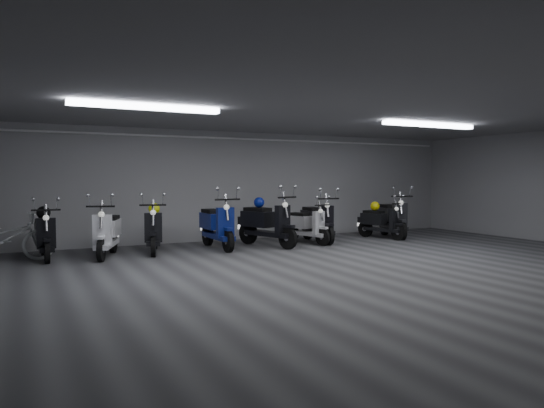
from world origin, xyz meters
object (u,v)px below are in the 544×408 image
scooter_7 (318,215)px  helmet_2 (43,213)px  helmet_0 (259,202)px  helmet_3 (154,209)px  scooter_8 (382,216)px  bicycle (4,233)px  scooter_2 (107,225)px  scooter_9 (393,211)px  scooter_3 (154,222)px  scooter_6 (307,219)px  scooter_4 (217,218)px  scooter_0 (45,228)px  helmet_1 (375,206)px  scooter_5 (267,216)px

scooter_7 → helmet_2: bearing=-176.3°
helmet_0 → helmet_3: 2.47m
scooter_8 → bicycle: 8.82m
scooter_2 → scooter_9: bearing=20.2°
helmet_2 → scooter_3: bearing=-8.6°
bicycle → helmet_2: bearing=-72.4°
scooter_6 → helmet_2: scooter_6 is taller
scooter_2 → scooter_4: scooter_4 is taller
scooter_3 → scooter_6: (3.71, -0.16, -0.06)m
scooter_0 → scooter_6: size_ratio=1.05×
scooter_6 → scooter_9: bearing=-13.5°
scooter_2 → scooter_8: scooter_2 is taller
helmet_0 → helmet_3: helmet_0 is taller
scooter_7 → scooter_9: scooter_9 is taller
helmet_1 → helmet_3: size_ratio=1.00×
scooter_4 → scooter_7: scooter_4 is taller
scooter_0 → scooter_8: 8.13m
scooter_0 → scooter_4: size_ratio=0.88×
helmet_1 → scooter_8: bearing=-74.9°
scooter_5 → scooter_2: bearing=160.0°
scooter_2 → helmet_0: (3.51, 0.21, 0.37)m
scooter_0 → scooter_3: size_ratio=0.95×
scooter_4 → scooter_9: (5.00, -0.08, -0.01)m
scooter_0 → scooter_2: bearing=-13.0°
scooter_0 → scooter_4: scooter_4 is taller
scooter_0 → scooter_4: 3.56m
scooter_9 → bicycle: bearing=-161.7°
scooter_4 → helmet_0: bearing=4.5°
scooter_2 → scooter_4: (2.42, 0.11, 0.05)m
helmet_1 → helmet_2: bearing=177.8°
scooter_2 → scooter_5: bearing=19.2°
scooter_2 → scooter_4: size_ratio=0.93×
scooter_9 → helmet_3: size_ratio=7.60×
scooter_2 → scooter_8: size_ratio=1.12×
scooter_3 → helmet_1: bearing=15.3°
scooter_3 → scooter_4: size_ratio=0.92×
scooter_6 → bicycle: (-6.54, 0.12, -0.02)m
scooter_3 → scooter_2: bearing=-155.9°
helmet_2 → helmet_3: helmet_3 is taller
helmet_1 → helmet_2: size_ratio=0.93×
scooter_6 → helmet_3: size_ratio=6.47×
scooter_9 → helmet_2: (-8.57, 0.45, 0.21)m
helmet_0 → helmet_2: (-4.66, 0.27, -0.12)m
scooter_2 → helmet_2: bearing=177.4°
scooter_7 → helmet_2: 6.26m
scooter_8 → helmet_0: scooter_8 is taller
helmet_1 → helmet_0: bearing=179.2°
scooter_6 → scooter_7: (0.40, 0.14, 0.09)m
scooter_3 → scooter_8: (5.99, -0.20, -0.07)m
scooter_4 → helmet_3: size_ratio=7.67×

